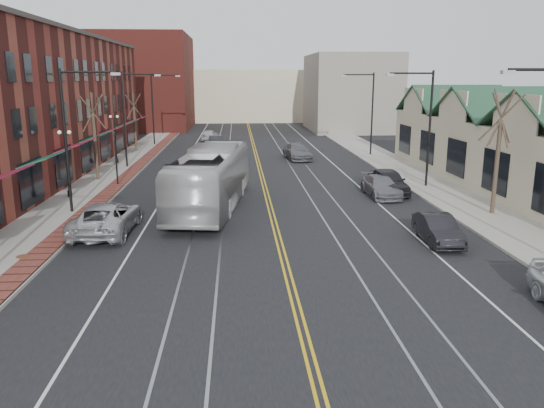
{
  "coord_description": "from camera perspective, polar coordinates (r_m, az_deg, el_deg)",
  "views": [
    {
      "loc": [
        -1.95,
        -14.31,
        7.63
      ],
      "look_at": [
        -0.38,
        9.28,
        2.0
      ],
      "focal_mm": 35.0,
      "sensor_mm": 36.0,
      "label": 1
    }
  ],
  "objects": [
    {
      "name": "ground",
      "position": [
        16.34,
        3.61,
        -14.48
      ],
      "size": [
        160.0,
        160.0,
        0.0
      ],
      "primitive_type": "plane",
      "color": "black",
      "rests_on": "ground"
    },
    {
      "name": "sidewalk_left",
      "position": [
        36.54,
        -19.69,
        0.67
      ],
      "size": [
        4.0,
        120.0,
        0.15
      ],
      "primitive_type": "cube",
      "color": "gray",
      "rests_on": "ground"
    },
    {
      "name": "sidewalk_right",
      "position": [
        37.81,
        17.93,
        1.21
      ],
      "size": [
        4.0,
        120.0,
        0.15
      ],
      "primitive_type": "cube",
      "color": "gray",
      "rests_on": "ground"
    },
    {
      "name": "building_left",
      "position": [
        44.74,
        -26.59,
        9.28
      ],
      "size": [
        10.0,
        50.0,
        11.0
      ],
      "primitive_type": "cube",
      "color": "maroon",
      "rests_on": "ground"
    },
    {
      "name": "building_right",
      "position": [
        40.05,
        26.18,
        4.38
      ],
      "size": [
        8.0,
        36.0,
        4.6
      ],
      "primitive_type": "cube",
      "color": "beige",
      "rests_on": "ground"
    },
    {
      "name": "backdrop_left",
      "position": [
        85.48,
        -13.62,
        12.61
      ],
      "size": [
        14.0,
        18.0,
        14.0
      ],
      "primitive_type": "cube",
      "color": "maroon",
      "rests_on": "ground"
    },
    {
      "name": "backdrop_mid",
      "position": [
        99.38,
        -2.75,
        11.58
      ],
      "size": [
        22.0,
        14.0,
        9.0
      ],
      "primitive_type": "cube",
      "color": "beige",
      "rests_on": "ground"
    },
    {
      "name": "backdrop_right",
      "position": [
        81.13,
        8.41,
        11.76
      ],
      "size": [
        12.0,
        16.0,
        11.0
      ],
      "primitive_type": "cube",
      "color": "slate",
      "rests_on": "ground"
    },
    {
      "name": "streetlight_l_1",
      "position": [
        31.76,
        -20.65,
        7.84
      ],
      "size": [
        3.33,
        0.25,
        8.0
      ],
      "color": "black",
      "rests_on": "sidewalk_left"
    },
    {
      "name": "streetlight_l_2",
      "position": [
        47.27,
        -15.14,
        9.78
      ],
      "size": [
        3.33,
        0.25,
        8.0
      ],
      "color": "black",
      "rests_on": "sidewalk_left"
    },
    {
      "name": "streetlight_l_3",
      "position": [
        63.03,
        -12.34,
        10.73
      ],
      "size": [
        3.33,
        0.25,
        8.0
      ],
      "color": "black",
      "rests_on": "sidewalk_left"
    },
    {
      "name": "streetlight_r_1",
      "position": [
        38.66,
        16.04,
        9.02
      ],
      "size": [
        3.33,
        0.25,
        8.0
      ],
      "color": "black",
      "rests_on": "sidewalk_right"
    },
    {
      "name": "streetlight_r_2",
      "position": [
        53.97,
        10.29,
        10.42
      ],
      "size": [
        3.33,
        0.25,
        8.0
      ],
      "color": "black",
      "rests_on": "sidewalk_right"
    },
    {
      "name": "lamppost_l_2",
      "position": [
        36.39,
        -21.17,
        3.91
      ],
      "size": [
        0.84,
        0.28,
        4.27
      ],
      "color": "black",
      "rests_on": "sidewalk_left"
    },
    {
      "name": "lamppost_l_3",
      "position": [
        49.81,
        -16.49,
        6.6
      ],
      "size": [
        0.84,
        0.28,
        4.27
      ],
      "color": "black",
      "rests_on": "sidewalk_left"
    },
    {
      "name": "tree_left_near",
      "position": [
        41.87,
        -18.54,
        7.07
      ],
      "size": [
        1.78,
        1.37,
        6.48
      ],
      "color": "#382B21",
      "rests_on": "sidewalk_left"
    },
    {
      "name": "tree_left_far",
      "position": [
        57.46,
        -14.56,
        8.63
      ],
      "size": [
        1.66,
        1.28,
        6.02
      ],
      "color": "#382B21",
      "rests_on": "sidewalk_left"
    },
    {
      "name": "tree_right_mid",
      "position": [
        32.03,
        23.14,
        5.36
      ],
      "size": [
        1.9,
        1.46,
        6.93
      ],
      "color": "#382B21",
      "rests_on": "sidewalk_right"
    },
    {
      "name": "manhole_far",
      "position": [
        25.28,
        -25.18,
        -5.12
      ],
      "size": [
        0.6,
        0.6,
        0.02
      ],
      "primitive_type": "cylinder",
      "color": "#592D19",
      "rests_on": "sidewalk_left"
    },
    {
      "name": "traffic_signal",
      "position": [
        39.63,
        -16.46,
        5.19
      ],
      "size": [
        0.18,
        0.15,
        3.8
      ],
      "color": "black",
      "rests_on": "sidewalk_left"
    },
    {
      "name": "transit_bus",
      "position": [
        31.74,
        -6.58,
        2.73
      ],
      "size": [
        4.75,
        13.24,
        3.61
      ],
      "primitive_type": "imported",
      "rotation": [
        0.0,
        0.0,
        3.01
      ],
      "color": "#BABABC",
      "rests_on": "ground"
    },
    {
      "name": "parked_suv",
      "position": [
        27.83,
        -17.41,
        -1.44
      ],
      "size": [
        2.81,
        5.84,
        1.6
      ],
      "primitive_type": "imported",
      "rotation": [
        0.0,
        0.0,
        3.12
      ],
      "color": "#B3B6BB",
      "rests_on": "ground"
    },
    {
      "name": "parked_car_b",
      "position": [
        26.31,
        17.4,
        -2.59
      ],
      "size": [
        1.55,
        4.08,
        1.33
      ],
      "primitive_type": "imported",
      "rotation": [
        0.0,
        0.0,
        -0.04
      ],
      "color": "black",
      "rests_on": "ground"
    },
    {
      "name": "parked_car_c",
      "position": [
        35.66,
        11.63,
        1.87
      ],
      "size": [
        2.01,
        4.69,
        1.35
      ],
      "primitive_type": "imported",
      "rotation": [
        0.0,
        0.0,
        0.03
      ],
      "color": "slate",
      "rests_on": "ground"
    },
    {
      "name": "parked_car_d",
      "position": [
        36.66,
        12.38,
        2.4
      ],
      "size": [
        2.06,
        4.93,
        1.67
      ],
      "primitive_type": "imported",
      "rotation": [
        0.0,
        0.0,
        0.02
      ],
      "color": "black",
      "rests_on": "ground"
    },
    {
      "name": "distant_car_left",
      "position": [
        60.24,
        -6.07,
        6.71
      ],
      "size": [
        1.88,
        4.31,
        1.38
      ],
      "primitive_type": "imported",
      "rotation": [
        0.0,
        0.0,
        3.24
      ],
      "color": "#222127",
      "rests_on": "ground"
    },
    {
      "name": "distant_car_right",
      "position": [
        51.15,
        2.73,
        5.65
      ],
      "size": [
        2.68,
        5.35,
        1.49
      ],
      "primitive_type": "imported",
      "rotation": [
        0.0,
        0.0,
        0.12
      ],
      "color": "#5C5C63",
      "rests_on": "ground"
    },
    {
      "name": "distant_car_far",
      "position": [
        66.55,
        -6.75,
        7.35
      ],
      "size": [
        2.18,
        4.4,
        1.44
      ],
      "primitive_type": "imported",
      "rotation": [
        0.0,
        0.0,
        3.02
      ],
      "color": "#B0B3B8",
      "rests_on": "ground"
    }
  ]
}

